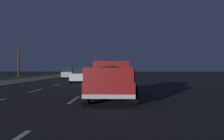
# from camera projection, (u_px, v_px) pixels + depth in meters

# --- Properties ---
(ground) EXTENTS (144.00, 144.00, 0.00)m
(ground) POSITION_uv_depth(u_px,v_px,m) (88.00, 80.00, 27.23)
(ground) COLOR black
(sidewalk_shoulder) EXTENTS (108.00, 4.00, 0.12)m
(sidewalk_shoulder) POSITION_uv_depth(u_px,v_px,m) (29.00, 80.00, 27.52)
(sidewalk_shoulder) COLOR slate
(sidewalk_shoulder) RESTS_ON ground
(lane_markings) EXTENTS (108.00, 7.04, 0.01)m
(lane_markings) POSITION_uv_depth(u_px,v_px,m) (69.00, 79.00, 30.16)
(lane_markings) COLOR silver
(lane_markings) RESTS_ON ground
(pickup_truck) EXTENTS (5.43, 2.31, 1.87)m
(pickup_truck) POSITION_uv_depth(u_px,v_px,m) (111.00, 79.00, 10.95)
(pickup_truck) COLOR maroon
(pickup_truck) RESTS_ON ground
(sedan_silver) EXTENTS (4.45, 2.11, 1.54)m
(sedan_silver) POSITION_uv_depth(u_px,v_px,m) (71.00, 73.00, 31.97)
(sedan_silver) COLOR #B2B5BA
(sedan_silver) RESTS_ON ground
(sedan_white) EXTENTS (4.42, 2.05, 1.54)m
(sedan_white) POSITION_uv_depth(u_px,v_px,m) (82.00, 75.00, 23.21)
(sedan_white) COLOR silver
(sedan_white) RESTS_ON ground
(bare_tree_far) EXTENTS (1.64, 1.62, 5.40)m
(bare_tree_far) POSITION_uv_depth(u_px,v_px,m) (18.00, 61.00, 36.39)
(bare_tree_far) COLOR #423323
(bare_tree_far) RESTS_ON ground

